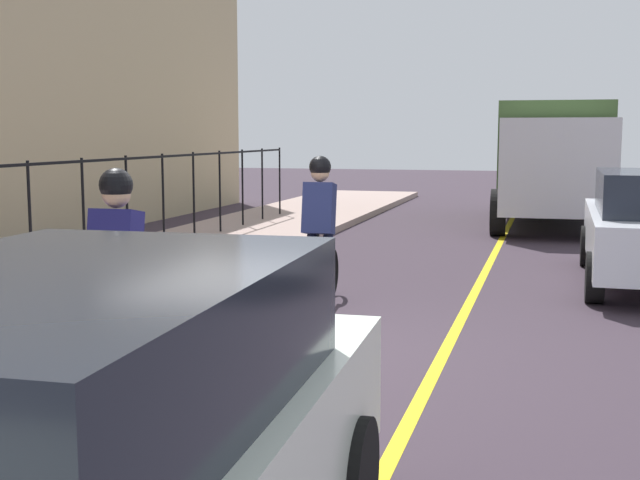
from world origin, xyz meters
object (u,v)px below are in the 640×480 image
at_px(traffic_cone_near, 185,289).
at_px(cyclist_lead, 319,233).
at_px(cyclist_follow, 117,286).
at_px(box_truck_background, 553,157).

bearing_deg(traffic_cone_near, cyclist_lead, -60.02).
bearing_deg(cyclist_lead, traffic_cone_near, 118.13).
relative_size(cyclist_follow, traffic_cone_near, 3.04).
xyz_separation_m(cyclist_follow, traffic_cone_near, (2.95, 0.81, -0.61)).
distance_m(cyclist_lead, box_truck_background, 10.70).
xyz_separation_m(box_truck_background, traffic_cone_near, (-11.15, 4.02, -1.25)).
bearing_deg(cyclist_follow, cyclist_lead, -10.51).
height_order(cyclist_lead, traffic_cone_near, cyclist_lead).
distance_m(cyclist_lead, cyclist_follow, 3.79).
bearing_deg(traffic_cone_near, cyclist_follow, -164.60).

